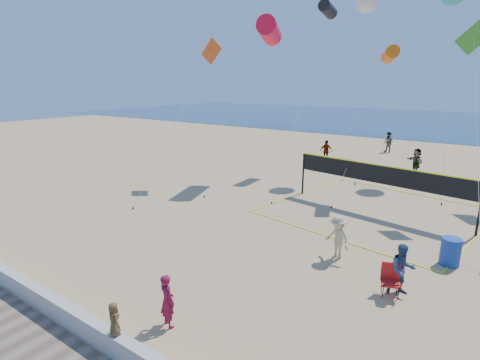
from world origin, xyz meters
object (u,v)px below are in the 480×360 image
Objects in this scene: camp_chair at (390,278)px; volleyball_net at (378,180)px; woman at (167,301)px; trash_barrel at (450,252)px.

camp_chair is 8.03m from volleyball_net.
woman is 0.14× the size of volleyball_net.
camp_chair reaches higher than trash_barrel.
trash_barrel is 5.83m from volleyball_net.
trash_barrel is at bearing -108.45° from woman.
trash_barrel is at bearing -39.09° from volleyball_net.
volleyball_net reaches higher than trash_barrel.
volleyball_net is at bearing -82.43° from woman.
volleyball_net is at bearing 131.56° from trash_barrel.
camp_chair is 3.50m from trash_barrel.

